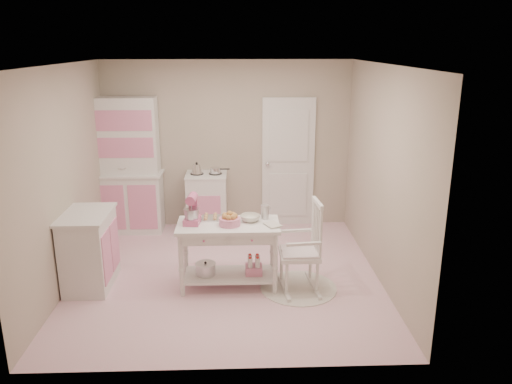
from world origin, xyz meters
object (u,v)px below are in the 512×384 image
Objects in this scene: base_cabinet at (89,250)px; rocking_chair at (300,246)px; bread_basket at (230,221)px; hutch at (127,166)px; stand_mixer at (192,210)px; stove at (207,202)px; work_table at (229,255)px.

base_cabinet is 2.51m from rocking_chair.
rocking_chair is 0.87m from bread_basket.
hutch reaches higher than base_cabinet.
hutch is 2.23m from stand_mixer.
stand_mixer is at bearing 170.96° from bread_basket.
rocking_chair reaches higher than stove.
hutch is 1.73× the size of work_table.
hutch is 2.55m from bread_basket.
hutch is at bearing 126.64° from stand_mixer.
hutch is 2.26× the size of stove.
rocking_chair is 0.85m from work_table.
base_cabinet is at bearing -93.11° from hutch.
rocking_chair is at bearing -40.33° from hutch.
base_cabinet is at bearing 177.18° from work_table.
stove reaches higher than bread_basket.
hutch reaches higher than rocking_chair.
base_cabinet is at bearing 170.25° from rocking_chair.
rocking_chair is 4.40× the size of bread_basket.
work_table is 0.45m from bread_basket.
base_cabinet is at bearing -125.82° from stove.
work_table is at bearing 3.02° from stand_mixer.
work_table is at bearing 167.41° from rocking_chair.
base_cabinet is (-0.10, -1.85, -0.58)m from hutch.
hutch is 2.57m from work_table.
bread_basket is at bearing -68.20° from work_table.
hutch reaches higher than stove.
rocking_chair reaches higher than base_cabinet.
stove is 0.84× the size of rocking_chair.
work_table is (1.67, -0.08, -0.06)m from base_cabinet.
work_table is 3.53× the size of stand_mixer.
bread_basket is (0.44, -0.07, -0.12)m from stand_mixer.
hutch reaches higher than work_table.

